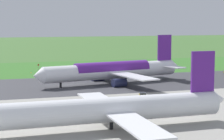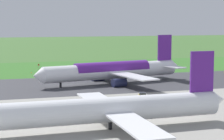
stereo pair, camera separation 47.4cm
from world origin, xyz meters
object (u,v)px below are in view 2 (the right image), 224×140
object	(u,v)px
airliner_parked_mid	(112,109)
service_car_ops	(142,95)
no_stopping_sign	(39,67)
traffic_cone_orange	(31,73)
airliner_main	(113,70)

from	to	relation	value
airliner_parked_mid	service_car_ops	world-z (taller)	airliner_parked_mid
airliner_parked_mid	no_stopping_sign	xyz separation A→B (m)	(2.61, -96.63, -2.27)
no_stopping_sign	traffic_cone_orange	distance (m)	7.15
airliner_main	traffic_cone_orange	world-z (taller)	airliner_main
airliner_parked_mid	traffic_cone_orange	size ratio (longest dim) A/B	91.05
airliner_parked_mid	no_stopping_sign	bearing A→B (deg)	-88.45
airliner_parked_mid	service_car_ops	distance (m)	32.72
airliner_main	airliner_parked_mid	bearing A→B (deg)	72.97
airliner_main	no_stopping_sign	xyz separation A→B (m)	(19.79, -40.58, -2.62)
airliner_parked_mid	traffic_cone_orange	world-z (taller)	airliner_parked_mid
airliner_main	traffic_cone_orange	distance (m)	41.97
airliner_main	no_stopping_sign	bearing A→B (deg)	-64.01
airliner_main	no_stopping_sign	world-z (taller)	airliner_main
service_car_ops	airliner_main	bearing A→B (deg)	-90.55
airliner_parked_mid	no_stopping_sign	world-z (taller)	airliner_parked_mid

